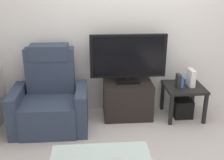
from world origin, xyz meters
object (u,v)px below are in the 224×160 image
side_table (184,91)px  book_middle (181,81)px  recliner_armchair (50,100)px  game_console (191,78)px  book_leftmost (178,81)px  subwoofer_box (182,108)px  tv_stand (127,100)px  television (128,58)px

side_table → book_middle: (-0.06, -0.02, 0.16)m
recliner_armchair → side_table: bearing=6.5°
game_console → book_leftmost: bearing=-171.0°
book_leftmost → subwoofer_box: bearing=11.3°
tv_stand → book_middle: 0.80m
recliner_armchair → game_console: recliner_armchair is taller
side_table → book_leftmost: book_leftmost is taller
tv_stand → game_console: game_console is taller
tv_stand → book_leftmost: 0.76m
subwoofer_box → tv_stand: bearing=176.0°
recliner_armchair → book_leftmost: 1.78m
side_table → book_leftmost: size_ratio=2.90×
television → subwoofer_box: television is taller
television → book_leftmost: 0.77m
recliner_armchair → tv_stand: bearing=12.3°
television → book_leftmost: bearing=-7.7°
book_middle → recliner_armchair: bearing=-176.5°
tv_stand → side_table: size_ratio=1.27×
side_table → game_console: game_console is taller
tv_stand → television: television is taller
television → side_table: bearing=-5.3°
recliner_armchair → side_table: 1.87m
subwoofer_box → book_leftmost: size_ratio=1.42×
book_leftmost → book_middle: 0.04m
tv_stand → subwoofer_box: size_ratio=2.60×
tv_stand → book_leftmost: book_leftmost is taller
recliner_armchair → subwoofer_box: bearing=6.5°
book_leftmost → book_middle: bearing=0.0°
game_console → television: bearing=175.9°
book_middle → side_table: bearing=19.2°
tv_stand → subwoofer_box: tv_stand is taller
book_middle → book_leftmost: bearing=180.0°
subwoofer_box → book_leftmost: 0.44m
television → subwoofer_box: bearing=-5.3°
subwoofer_box → book_middle: bearing=-160.8°
television → book_leftmost: television is taller
television → game_console: 0.94m
side_table → book_middle: book_middle is taller
recliner_armchair → subwoofer_box: size_ratio=4.09×
game_console → tv_stand: bearing=177.1°
television → tv_stand: bearing=-90.0°
side_table → book_leftmost: (-0.10, -0.02, 0.17)m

